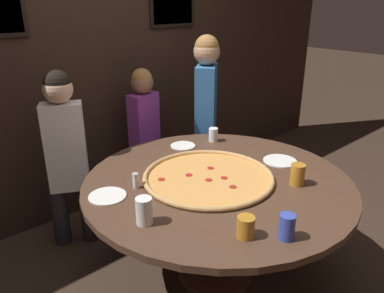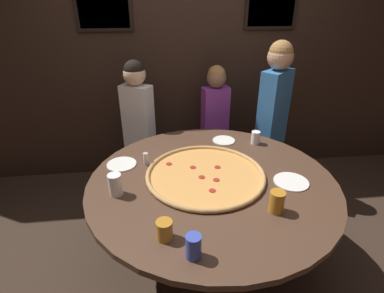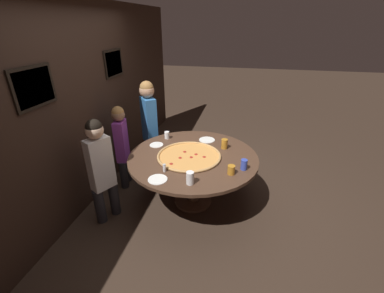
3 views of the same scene
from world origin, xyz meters
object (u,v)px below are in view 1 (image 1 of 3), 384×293
drink_cup_near_left (298,175)px  white_plate_near_front (183,146)px  drink_cup_by_shaker (287,227)px  condiment_shaker (136,181)px  diner_far_left (206,110)px  diner_centre_back (66,151)px  drink_cup_far_left (213,135)px  dining_table (217,196)px  giant_pizza (208,177)px  drink_cup_centre_back (144,211)px  drink_cup_near_right (246,227)px  white_plate_beside_cup (280,161)px  white_plate_right_side (107,196)px  diner_side_left (144,131)px

drink_cup_near_left → white_plate_near_front: 0.96m
drink_cup_by_shaker → condiment_shaker: size_ratio=1.33×
diner_far_left → diner_centre_back: bearing=-46.0°
drink_cup_far_left → drink_cup_near_left: drink_cup_near_left is taller
dining_table → giant_pizza: (-0.04, 0.04, 0.13)m
drink_cup_near_left → drink_cup_centre_back: (-0.94, 0.27, 0.01)m
drink_cup_far_left → diner_far_left: 0.48m
drink_cup_near_right → diner_centre_back: size_ratio=0.08×
dining_table → diner_far_left: size_ratio=1.11×
drink_cup_centre_back → condiment_shaker: bearing=62.6°
drink_cup_far_left → white_plate_beside_cup: bearing=-83.5°
drink_cup_far_left → white_plate_right_side: drink_cup_far_left is taller
drink_cup_near_left → drink_cup_centre_back: 0.98m
drink_cup_far_left → diner_far_left: (0.28, 0.38, 0.07)m
diner_centre_back → drink_cup_near_right: bearing=125.7°
drink_cup_near_right → diner_centre_back: (-0.20, 1.53, -0.02)m
drink_cup_by_shaker → drink_cup_near_left: size_ratio=0.96×
condiment_shaker → diner_far_left: (1.19, 0.63, 0.07)m
dining_table → drink_cup_near_right: drink_cup_near_right is taller
diner_side_left → diner_far_left: bearing=142.9°
white_plate_beside_cup → diner_centre_back: 1.54m
dining_table → drink_cup_near_right: size_ratio=15.63×
giant_pizza → white_plate_beside_cup: bearing=-14.2°
drink_cup_near_left → diner_far_left: bearing=71.1°
drink_cup_centre_back → white_plate_right_side: (-0.00, 0.37, -0.07)m
giant_pizza → diner_side_left: (0.27, 1.08, -0.03)m
drink_cup_by_shaker → drink_cup_centre_back: bearing=127.5°
diner_side_left → diner_far_left: size_ratio=0.83×
dining_table → drink_cup_near_left: (0.31, -0.37, 0.19)m
white_plate_near_front → diner_side_left: 0.55m
drink_cup_far_left → drink_cup_centre_back: drink_cup_centre_back is taller
drink_cup_near_left → white_plate_right_side: drink_cup_near_left is taller
drink_cup_near_left → diner_centre_back: bearing=121.6°
condiment_shaker → diner_centre_back: diner_centre_back is taller
drink_cup_centre_back → white_plate_beside_cup: 1.16m
drink_cup_centre_back → white_plate_near_front: drink_cup_centre_back is taller
drink_cup_near_right → diner_side_left: 1.74m
dining_table → condiment_shaker: size_ratio=17.45×
white_plate_beside_cup → diner_far_left: diner_far_left is taller
white_plate_beside_cup → diner_centre_back: bearing=133.8°
drink_cup_by_shaker → white_plate_near_front: bearing=71.6°
drink_cup_by_shaker → drink_cup_centre_back: drink_cup_centre_back is taller
white_plate_right_side → white_plate_beside_cup: bearing=-17.5°
dining_table → drink_cup_by_shaker: drink_cup_by_shaker is taller
giant_pizza → drink_cup_centre_back: drink_cup_centre_back is taller
dining_table → white_plate_right_side: bearing=157.2°
white_plate_beside_cup → diner_side_left: 1.26m
drink_cup_by_shaker → drink_cup_near_right: drink_cup_by_shaker is taller
white_plate_near_front → white_plate_beside_cup: bearing=-64.6°
drink_cup_near_left → white_plate_near_front: size_ratio=0.70×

